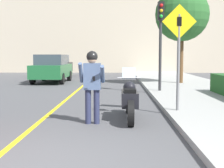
{
  "coord_description": "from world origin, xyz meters",
  "views": [
    {
      "loc": [
        1.33,
        -4.29,
        1.6
      ],
      "look_at": [
        1.15,
        3.71,
        0.88
      ],
      "focal_mm": 50.0,
      "sensor_mm": 36.0,
      "label": 1
    }
  ],
  "objects_px": {
    "motorcycle": "(130,100)",
    "traffic_light": "(161,29)",
    "street_tree": "(182,15)",
    "parked_car_green": "(52,68)",
    "parked_car_black": "(57,65)",
    "crossing_sign": "(179,47)",
    "person_biker": "(92,79)"
  },
  "relations": [
    {
      "from": "person_biker",
      "to": "crossing_sign",
      "type": "relative_size",
      "value": 0.61
    },
    {
      "from": "person_biker",
      "to": "parked_car_black",
      "type": "xyz_separation_m",
      "value": [
        -4.21,
        17.06,
        -0.19
      ]
    },
    {
      "from": "motorcycle",
      "to": "parked_car_black",
      "type": "bearing_deg",
      "value": 107.18
    },
    {
      "from": "traffic_light",
      "to": "parked_car_green",
      "type": "xyz_separation_m",
      "value": [
        -5.76,
        5.52,
        -1.85
      ]
    },
    {
      "from": "motorcycle",
      "to": "street_tree",
      "type": "distance_m",
      "value": 10.22
    },
    {
      "from": "crossing_sign",
      "to": "parked_car_green",
      "type": "height_order",
      "value": "crossing_sign"
    },
    {
      "from": "motorcycle",
      "to": "traffic_light",
      "type": "bearing_deg",
      "value": 74.62
    },
    {
      "from": "person_biker",
      "to": "traffic_light",
      "type": "relative_size",
      "value": 0.47
    },
    {
      "from": "traffic_light",
      "to": "street_tree",
      "type": "height_order",
      "value": "street_tree"
    },
    {
      "from": "parked_car_green",
      "to": "parked_car_black",
      "type": "relative_size",
      "value": 1.0
    },
    {
      "from": "crossing_sign",
      "to": "motorcycle",
      "type": "bearing_deg",
      "value": -158.62
    },
    {
      "from": "traffic_light",
      "to": "parked_car_black",
      "type": "bearing_deg",
      "value": 120.43
    },
    {
      "from": "crossing_sign",
      "to": "parked_car_green",
      "type": "distance_m",
      "value": 11.79
    },
    {
      "from": "street_tree",
      "to": "parked_car_green",
      "type": "height_order",
      "value": "street_tree"
    },
    {
      "from": "motorcycle",
      "to": "traffic_light",
      "type": "relative_size",
      "value": 0.62
    },
    {
      "from": "person_biker",
      "to": "crossing_sign",
      "type": "height_order",
      "value": "crossing_sign"
    },
    {
      "from": "person_biker",
      "to": "street_tree",
      "type": "height_order",
      "value": "street_tree"
    },
    {
      "from": "crossing_sign",
      "to": "street_tree",
      "type": "distance_m",
      "value": 9.05
    },
    {
      "from": "motorcycle",
      "to": "street_tree",
      "type": "relative_size",
      "value": 0.45
    },
    {
      "from": "motorcycle",
      "to": "crossing_sign",
      "type": "xyz_separation_m",
      "value": [
        1.31,
        0.51,
        1.33
      ]
    },
    {
      "from": "street_tree",
      "to": "parked_car_green",
      "type": "distance_m",
      "value": 8.13
    },
    {
      "from": "traffic_light",
      "to": "parked_car_green",
      "type": "relative_size",
      "value": 0.88
    },
    {
      "from": "motorcycle",
      "to": "parked_car_black",
      "type": "relative_size",
      "value": 0.54
    },
    {
      "from": "motorcycle",
      "to": "parked_car_green",
      "type": "height_order",
      "value": "parked_car_green"
    },
    {
      "from": "traffic_light",
      "to": "parked_car_green",
      "type": "bearing_deg",
      "value": 136.24
    },
    {
      "from": "person_biker",
      "to": "traffic_light",
      "type": "bearing_deg",
      "value": 68.17
    },
    {
      "from": "traffic_light",
      "to": "motorcycle",
      "type": "bearing_deg",
      "value": -105.38
    },
    {
      "from": "motorcycle",
      "to": "person_biker",
      "type": "height_order",
      "value": "person_biker"
    },
    {
      "from": "parked_car_green",
      "to": "street_tree",
      "type": "bearing_deg",
      "value": -12.76
    },
    {
      "from": "person_biker",
      "to": "street_tree",
      "type": "xyz_separation_m",
      "value": [
        3.99,
        9.73,
        2.74
      ]
    },
    {
      "from": "person_biker",
      "to": "crossing_sign",
      "type": "distance_m",
      "value": 2.58
    },
    {
      "from": "motorcycle",
      "to": "crossing_sign",
      "type": "distance_m",
      "value": 1.94
    }
  ]
}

